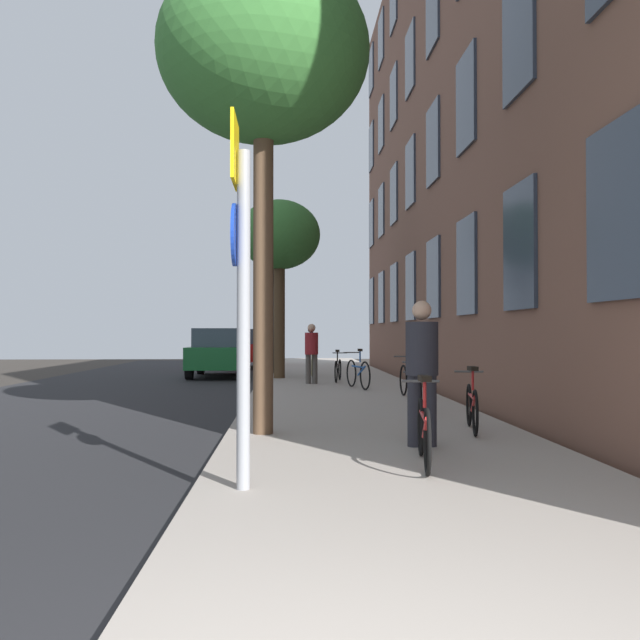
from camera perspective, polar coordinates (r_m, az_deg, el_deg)
The scene contains 19 objects.
ground_plane at distance 17.27m, azimuth -10.21°, elevation -6.01°, with size 41.80×41.80×0.00m, color #332D28.
road_asphalt at distance 17.67m, azimuth -17.01°, elevation -5.86°, with size 7.00×38.00×0.01m, color #232326.
sidewalk at distance 17.16m, azimuth 1.52°, elevation -5.86°, with size 4.20×38.00×0.12m, color #9E9389.
building_facade at distance 17.91m, azimuth 10.33°, elevation 17.47°, with size 0.56×27.00×14.33m.
sign_post at distance 6.10m, azimuth -6.67°, elevation 3.51°, with size 0.15×0.60×3.31m.
traffic_light at distance 22.90m, azimuth -4.09°, elevation 1.87°, with size 0.43×0.24×3.71m.
tree_near at distance 10.12m, azimuth -4.76°, elevation 21.28°, with size 2.94×2.94×6.53m.
tree_far at distance 20.79m, azimuth -3.43°, elevation 6.94°, with size 2.48×2.48×5.40m.
bicycle_0 at distance 7.26m, azimuth 8.70°, elevation -9.10°, with size 0.42×1.72×0.95m.
bicycle_1 at distance 9.85m, azimuth 12.63°, elevation -7.03°, with size 0.46×1.59×0.92m.
bicycle_2 at distance 12.10m, azimuth 8.09°, elevation -5.85°, with size 0.42×1.72×0.95m.
bicycle_3 at distance 14.51m, azimuth 7.43°, elevation -5.01°, with size 0.42×1.64×0.97m.
bicycle_4 at distance 16.77m, azimuth 3.22°, elevation -4.45°, with size 0.55×1.65×0.98m.
bicycle_5 at distance 19.12m, azimuth 1.52°, elevation -4.14°, with size 0.46×1.62×0.90m.
pedestrian_0 at distance 8.38m, azimuth 8.54°, elevation -3.59°, with size 0.43×0.43×1.77m.
pedestrian_1 at distance 18.30m, azimuth -0.72°, elevation -2.49°, with size 0.46×0.46×1.61m.
pedestrian_2 at distance 21.65m, azimuth -0.76°, elevation -2.32°, with size 0.47×0.47×1.57m.
car_0 at distance 23.08m, azimuth -8.44°, elevation -2.66°, with size 1.83×4.34×1.62m.
car_1 at distance 28.56m, azimuth -6.55°, elevation -2.34°, with size 1.97×4.09×1.62m.
Camera 1 is at (-0.14, -2.06, 1.51)m, focal length 38.16 mm.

